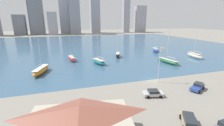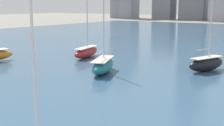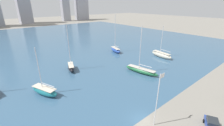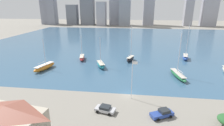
% 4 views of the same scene
% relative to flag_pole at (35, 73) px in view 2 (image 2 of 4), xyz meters
% --- Properties ---
extents(flag_pole, '(1.24, 0.14, 9.93)m').
position_rel_flag_pole_xyz_m(flag_pole, '(0.00, 0.00, 0.00)').
color(flag_pole, silver).
rests_on(flag_pole, ground_plane).
extents(sailboat_teal, '(5.06, 7.88, 11.37)m').
position_rel_flag_pole_xyz_m(sailboat_teal, '(-11.93, 21.90, -4.41)').
color(sailboat_teal, '#1E757F').
rests_on(sailboat_teal, harbor_water).
extents(sailboat_black, '(4.03, 6.78, 14.46)m').
position_rel_flag_pole_xyz_m(sailboat_black, '(-1.10, 30.94, -4.32)').
color(sailboat_black, black).
rests_on(sailboat_black, harbor_water).
extents(sailboat_red, '(3.66, 7.97, 10.43)m').
position_rel_flag_pole_xyz_m(sailboat_red, '(-21.72, 30.31, -4.47)').
color(sailboat_red, '#B72828').
rests_on(sailboat_red, harbor_water).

